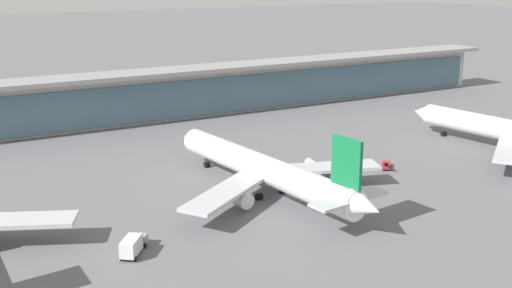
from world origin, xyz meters
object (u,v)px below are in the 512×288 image
airliner_centre_stand (266,170)px  service_truck_on_taxiway_red (386,165)px  service_truck_under_wing_grey (316,168)px  service_truck_by_tail_grey (133,245)px

airliner_centre_stand → service_truck_on_taxiway_red: (32.12, 1.36, -4.38)m
service_truck_under_wing_grey → service_truck_by_tail_grey: bearing=-158.8°
airliner_centre_stand → service_truck_on_taxiway_red: size_ratio=10.43×
service_truck_under_wing_grey → service_truck_on_taxiway_red: 17.19m
airliner_centre_stand → service_truck_on_taxiway_red: bearing=2.4°
service_truck_under_wing_grey → service_truck_by_tail_grey: 50.66m
airliner_centre_stand → service_truck_by_tail_grey: (-31.91, -13.34, -3.50)m
service_truck_by_tail_grey → service_truck_on_taxiway_red: bearing=12.9°
airliner_centre_stand → service_truck_by_tail_grey: bearing=-157.3°
service_truck_under_wing_grey → service_truck_by_tail_grey: service_truck_by_tail_grey is taller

